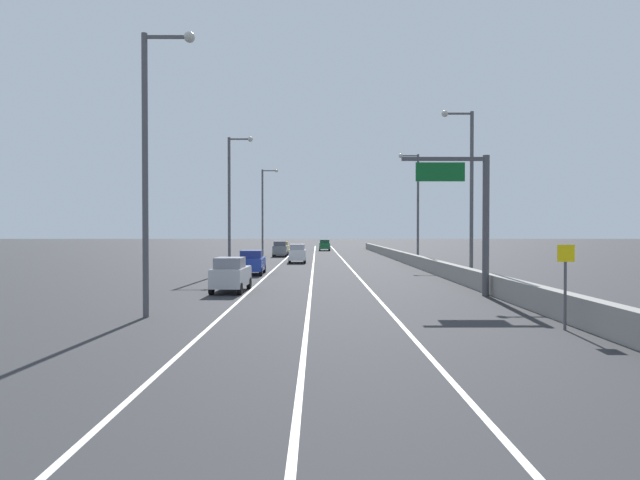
% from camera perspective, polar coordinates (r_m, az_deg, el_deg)
% --- Properties ---
extents(ground_plane, '(320.00, 320.00, 0.00)m').
position_cam_1_polar(ground_plane, '(66.66, 1.07, -2.00)').
color(ground_plane, '#2D2D30').
extents(lane_stripe_left, '(0.16, 130.00, 0.00)m').
position_cam_1_polar(lane_stripe_left, '(57.78, -4.18, -2.46)').
color(lane_stripe_left, silver).
rests_on(lane_stripe_left, ground_plane).
extents(lane_stripe_center, '(0.16, 130.00, 0.00)m').
position_cam_1_polar(lane_stripe_center, '(57.66, -0.70, -2.47)').
color(lane_stripe_center, silver).
rests_on(lane_stripe_center, ground_plane).
extents(lane_stripe_right, '(0.16, 130.00, 0.00)m').
position_cam_1_polar(lane_stripe_right, '(57.74, 2.78, -2.46)').
color(lane_stripe_right, silver).
rests_on(lane_stripe_right, ground_plane).
extents(jersey_barrier_right, '(0.60, 120.00, 1.10)m').
position_cam_1_polar(jersey_barrier_right, '(43.72, 12.38, -2.88)').
color(jersey_barrier_right, gray).
rests_on(jersey_barrier_right, ground_plane).
extents(overhead_sign_gantry, '(4.68, 0.36, 7.50)m').
position_cam_1_polar(overhead_sign_gantry, '(29.80, 15.80, 3.34)').
color(overhead_sign_gantry, '#47474C').
rests_on(overhead_sign_gantry, ground_plane).
extents(speed_advisory_sign, '(0.60, 0.11, 3.00)m').
position_cam_1_polar(speed_advisory_sign, '(20.75, 24.54, -3.87)').
color(speed_advisory_sign, '#4C4C51').
rests_on(speed_advisory_sign, ground_plane).
extents(lamp_post_right_second, '(2.14, 0.44, 11.45)m').
position_cam_1_polar(lamp_post_right_second, '(37.17, 15.41, 5.60)').
color(lamp_post_right_second, '#4C4C51').
rests_on(lamp_post_right_second, ground_plane).
extents(lamp_post_right_third, '(2.14, 0.44, 11.45)m').
position_cam_1_polar(lamp_post_right_third, '(56.67, 10.10, 4.02)').
color(lamp_post_right_third, '#4C4C51').
rests_on(lamp_post_right_third, ground_plane).
extents(lamp_post_left_near, '(2.14, 0.44, 11.45)m').
position_cam_1_polar(lamp_post_left_near, '(22.87, -17.47, 8.50)').
color(lamp_post_left_near, '#4C4C51').
rests_on(lamp_post_left_near, ground_plane).
extents(lamp_post_left_mid, '(2.14, 0.44, 11.45)m').
position_cam_1_polar(lamp_post_left_mid, '(46.32, -9.31, 4.70)').
color(lamp_post_left_mid, '#4C4C51').
rests_on(lamp_post_left_mid, ground_plane).
extents(lamp_post_left_far, '(2.14, 0.44, 11.45)m').
position_cam_1_polar(lamp_post_left_far, '(70.05, -5.92, 3.45)').
color(lamp_post_left_far, '#4C4C51').
rests_on(lamp_post_left_far, ground_plane).
extents(car_blue_0, '(1.96, 4.21, 1.93)m').
position_cam_1_polar(car_blue_0, '(43.18, -7.21, -2.36)').
color(car_blue_0, '#1E389E').
rests_on(car_blue_0, ground_plane).
extents(car_white_1, '(1.98, 4.18, 2.03)m').
position_cam_1_polar(car_white_1, '(58.39, -2.43, -1.44)').
color(car_white_1, white).
rests_on(car_white_1, ground_plane).
extents(car_silver_2, '(1.89, 4.07, 1.98)m').
position_cam_1_polar(car_silver_2, '(31.10, -9.41, -3.64)').
color(car_silver_2, '#B7B7BC').
rests_on(car_silver_2, ground_plane).
extents(car_green_3, '(1.90, 4.40, 1.95)m').
position_cam_1_polar(car_green_3, '(93.96, 0.48, -0.54)').
color(car_green_3, '#196033').
rests_on(car_green_3, ground_plane).
extents(car_gray_4, '(1.94, 4.42, 2.06)m').
position_cam_1_polar(car_gray_4, '(72.56, -4.24, -0.95)').
color(car_gray_4, slate).
rests_on(car_gray_4, ground_plane).
extents(car_yellow_5, '(1.95, 4.01, 1.90)m').
position_cam_1_polar(car_yellow_5, '(78.46, -4.04, -0.86)').
color(car_yellow_5, gold).
rests_on(car_yellow_5, ground_plane).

